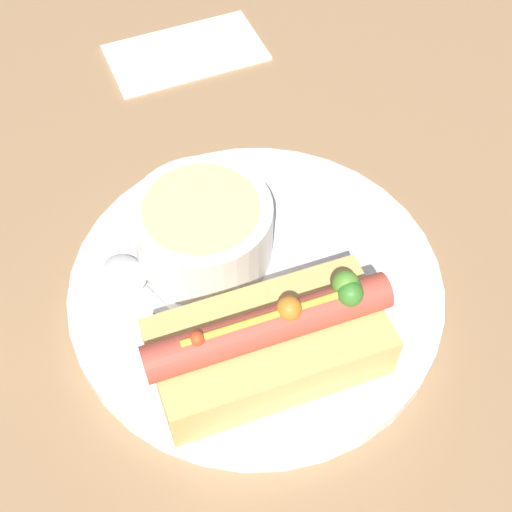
% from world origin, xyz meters
% --- Properties ---
extents(ground_plane, '(4.00, 4.00, 0.00)m').
position_xyz_m(ground_plane, '(0.00, 0.00, 0.00)').
color(ground_plane, '#93704C').
extents(dinner_plate, '(0.27, 0.27, 0.01)m').
position_xyz_m(dinner_plate, '(0.00, 0.00, 0.01)').
color(dinner_plate, white).
rests_on(dinner_plate, ground_plane).
extents(hot_dog, '(0.16, 0.08, 0.07)m').
position_xyz_m(hot_dog, '(-0.01, -0.06, 0.04)').
color(hot_dog, '#DBAD60').
rests_on(hot_dog, dinner_plate).
extents(soup_bowl, '(0.10, 0.10, 0.05)m').
position_xyz_m(soup_bowl, '(-0.03, 0.04, 0.04)').
color(soup_bowl, silver).
rests_on(soup_bowl, dinner_plate).
extents(spoon, '(0.08, 0.15, 0.01)m').
position_xyz_m(spoon, '(-0.08, 0.01, 0.02)').
color(spoon, '#B7B7BC').
rests_on(spoon, dinner_plate).
extents(napkin, '(0.15, 0.09, 0.01)m').
position_xyz_m(napkin, '(0.03, 0.28, 0.00)').
color(napkin, white).
rests_on(napkin, ground_plane).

